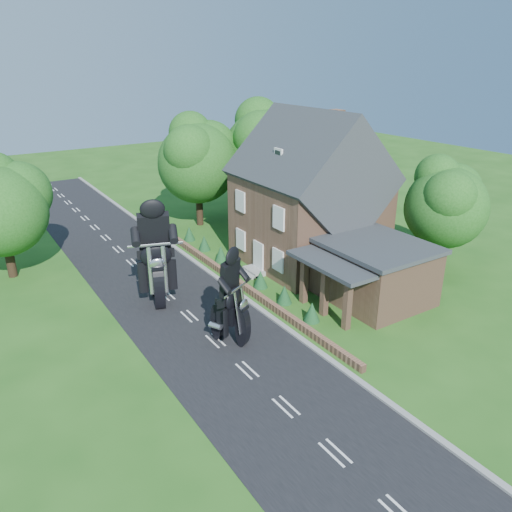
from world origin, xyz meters
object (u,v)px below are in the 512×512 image
house (309,199)px  annex (373,271)px  garden_wall (238,282)px  motorcycle_follow (158,288)px  motorcycle_lead (231,328)px

house → annex: (-0.62, -6.80, -2.58)m
house → annex: house is taller
annex → garden_wall: bearing=133.8°
annex → motorcycle_follow: annex is taller
house → garden_wall: bearing=-170.8°
garden_wall → motorcycle_lead: size_ratio=13.50×
house → motorcycle_lead: 12.35m
garden_wall → motorcycle_follow: bearing=175.0°
motorcycle_follow → annex: bearing=167.4°
house → motorcycle_lead: size_ratio=6.28×
annex → motorcycle_lead: (-9.26, 0.31, -1.01)m
garden_wall → house: 7.52m
house → motorcycle_follow: house is taller
house → motorcycle_lead: (-9.88, -6.49, -3.58)m
motorcycle_lead → garden_wall: bearing=-151.6°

